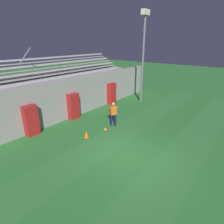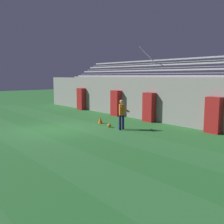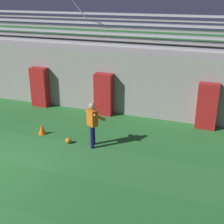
# 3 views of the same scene
# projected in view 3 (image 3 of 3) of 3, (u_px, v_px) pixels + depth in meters

# --- Properties ---
(turf_stripe_far) EXTENTS (28.00, 1.96, 0.01)m
(turf_stripe_far) POSITION_uv_depth(u_px,v_px,m) (20.00, 148.00, 11.20)
(turf_stripe_far) COLOR #337A38
(turf_stripe_far) RESTS_ON ground
(back_wall) EXTENTS (24.00, 0.60, 2.80)m
(back_wall) POSITION_uv_depth(u_px,v_px,m) (75.00, 78.00, 14.77)
(back_wall) COLOR #999691
(back_wall) RESTS_ON ground
(padding_pillar_gate_left) EXTENTS (0.80, 0.44, 1.88)m
(padding_pillar_gate_left) POSITION_uv_depth(u_px,v_px,m) (40.00, 87.00, 14.98)
(padding_pillar_gate_left) COLOR #B21E1E
(padding_pillar_gate_left) RESTS_ON ground
(padding_pillar_gate_right) EXTENTS (0.80, 0.44, 1.88)m
(padding_pillar_gate_right) POSITION_uv_depth(u_px,v_px,m) (104.00, 94.00, 13.93)
(padding_pillar_gate_right) COLOR #B21E1E
(padding_pillar_gate_right) RESTS_ON ground
(padding_pillar_far_right) EXTENTS (0.80, 0.44, 1.88)m
(padding_pillar_far_right) POSITION_uv_depth(u_px,v_px,m) (207.00, 106.00, 12.50)
(padding_pillar_far_right) COLOR #B21E1E
(padding_pillar_far_right) RESTS_ON ground
(bleacher_stand) EXTENTS (18.00, 3.35, 5.03)m
(bleacher_stand) POSITION_uv_depth(u_px,v_px,m) (92.00, 67.00, 16.47)
(bleacher_stand) COLOR #999691
(bleacher_stand) RESTS_ON ground
(goalkeeper) EXTENTS (0.74, 0.71, 1.67)m
(goalkeeper) POSITION_uv_depth(u_px,v_px,m) (93.00, 122.00, 10.99)
(goalkeeper) COLOR #19194C
(goalkeeper) RESTS_ON ground
(soccer_ball) EXTENTS (0.22, 0.22, 0.22)m
(soccer_ball) POSITION_uv_depth(u_px,v_px,m) (68.00, 141.00, 11.50)
(soccer_ball) COLOR orange
(soccer_ball) RESTS_ON ground
(traffic_cone) EXTENTS (0.30, 0.30, 0.42)m
(traffic_cone) POSITION_uv_depth(u_px,v_px,m) (42.00, 129.00, 12.21)
(traffic_cone) COLOR orange
(traffic_cone) RESTS_ON ground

